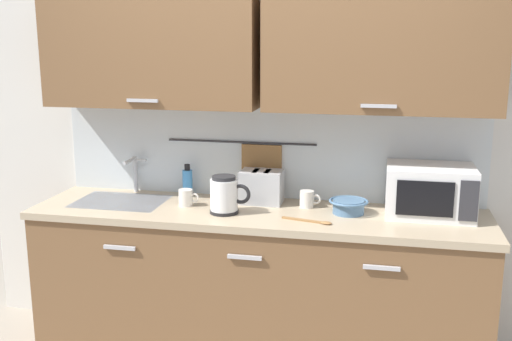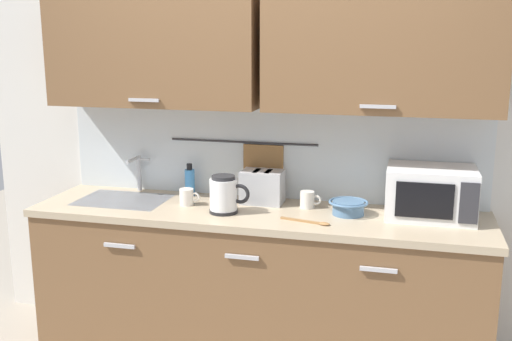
{
  "view_description": "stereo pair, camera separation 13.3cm",
  "coord_description": "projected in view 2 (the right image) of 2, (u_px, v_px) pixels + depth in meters",
  "views": [
    {
      "loc": [
        0.66,
        -2.84,
        1.85
      ],
      "look_at": [
        -0.01,
        0.33,
        1.12
      ],
      "focal_mm": 42.24,
      "sensor_mm": 36.0,
      "label": 1
    },
    {
      "loc": [
        0.79,
        -2.81,
        1.85
      ],
      "look_at": [
        -0.01,
        0.33,
        1.12
      ],
      "focal_mm": 42.24,
      "sensor_mm": 36.0,
      "label": 2
    }
  ],
  "objects": [
    {
      "name": "wooden_spoon",
      "position": [
        311.0,
        222.0,
        3.11
      ],
      "size": [
        0.27,
        0.09,
        0.01
      ],
      "color": "#9E7042",
      "rests_on": "counter_unit"
    },
    {
      "name": "back_wall_assembly",
      "position": [
        267.0,
        94.0,
        3.42
      ],
      "size": [
        3.7,
        0.41,
        2.5
      ],
      "color": "silver",
      "rests_on": "ground"
    },
    {
      "name": "mixing_bowl",
      "position": [
        348.0,
        207.0,
        3.25
      ],
      "size": [
        0.21,
        0.21,
        0.08
      ],
      "color": "#4C7093",
      "rests_on": "counter_unit"
    },
    {
      "name": "counter_unit",
      "position": [
        255.0,
        285.0,
        3.44
      ],
      "size": [
        2.53,
        0.64,
        0.9
      ],
      "color": "brown",
      "rests_on": "ground"
    },
    {
      "name": "mug_near_sink",
      "position": [
        187.0,
        197.0,
        3.44
      ],
      "size": [
        0.12,
        0.08,
        0.09
      ],
      "color": "silver",
      "rests_on": "counter_unit"
    },
    {
      "name": "mug_by_kettle",
      "position": [
        308.0,
        200.0,
        3.38
      ],
      "size": [
        0.12,
        0.08,
        0.09
      ],
      "color": "silver",
      "rests_on": "counter_unit"
    },
    {
      "name": "microwave",
      "position": [
        431.0,
        193.0,
        3.19
      ],
      "size": [
        0.46,
        0.35,
        0.27
      ],
      "color": "white",
      "rests_on": "counter_unit"
    },
    {
      "name": "electric_kettle",
      "position": [
        224.0,
        195.0,
        3.28
      ],
      "size": [
        0.23,
        0.16,
        0.21
      ],
      "color": "black",
      "rests_on": "counter_unit"
    },
    {
      "name": "toaster",
      "position": [
        262.0,
        187.0,
        3.47
      ],
      "size": [
        0.26,
        0.17,
        0.19
      ],
      "color": "#B7BABF",
      "rests_on": "counter_unit"
    },
    {
      "name": "sink_faucet",
      "position": [
        138.0,
        169.0,
        3.72
      ],
      "size": [
        0.09,
        0.17,
        0.22
      ],
      "color": "#B2B5BA",
      "rests_on": "counter_unit"
    },
    {
      "name": "dish_soap_bottle",
      "position": [
        190.0,
        181.0,
        3.64
      ],
      "size": [
        0.06,
        0.06,
        0.2
      ],
      "color": "#3F8CD8",
      "rests_on": "counter_unit"
    }
  ]
}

